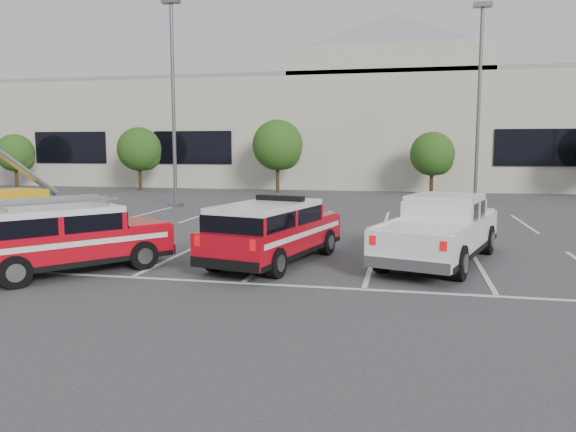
# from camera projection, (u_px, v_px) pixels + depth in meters

# --- Properties ---
(ground) EXTENTS (120.00, 120.00, 0.00)m
(ground) POSITION_uv_depth(u_px,v_px,m) (272.00, 259.00, 15.28)
(ground) COLOR #39393C
(ground) RESTS_ON ground
(stall_markings) EXTENTS (23.00, 15.00, 0.01)m
(stall_markings) POSITION_uv_depth(u_px,v_px,m) (303.00, 234.00, 19.65)
(stall_markings) COLOR silver
(stall_markings) RESTS_ON ground
(convention_building) EXTENTS (60.00, 16.99, 13.20)m
(convention_building) POSITION_uv_depth(u_px,v_px,m) (367.00, 126.00, 45.59)
(convention_building) COLOR #BEB5A0
(convention_building) RESTS_ON ground
(tree_far_left) EXTENTS (2.77, 2.77, 3.99)m
(tree_far_left) POSITION_uv_depth(u_px,v_px,m) (17.00, 154.00, 41.57)
(tree_far_left) COLOR #3F2B19
(tree_far_left) RESTS_ON ground
(tree_left) EXTENTS (3.07, 3.07, 4.42)m
(tree_left) POSITION_uv_depth(u_px,v_px,m) (141.00, 151.00, 39.45)
(tree_left) COLOR #3F2B19
(tree_left) RESTS_ON ground
(tree_mid_left) EXTENTS (3.37, 3.37, 4.85)m
(tree_mid_left) POSITION_uv_depth(u_px,v_px,m) (279.00, 147.00, 37.33)
(tree_mid_left) COLOR #3F2B19
(tree_mid_left) RESTS_ON ground
(tree_mid_right) EXTENTS (2.77, 2.77, 3.99)m
(tree_mid_right) POSITION_uv_depth(u_px,v_px,m) (434.00, 155.00, 35.31)
(tree_mid_right) COLOR #3F2B19
(tree_mid_right) RESTS_ON ground
(light_pole_left) EXTENTS (0.90, 0.60, 10.24)m
(light_pole_left) POSITION_uv_depth(u_px,v_px,m) (173.00, 103.00, 27.96)
(light_pole_left) COLOR #59595E
(light_pole_left) RESTS_ON ground
(light_pole_mid) EXTENTS (0.90, 0.60, 10.24)m
(light_pole_mid) POSITION_uv_depth(u_px,v_px,m) (479.00, 105.00, 28.72)
(light_pole_mid) COLOR #59595E
(light_pole_mid) RESTS_ON ground
(fire_chief_suv) EXTENTS (2.92, 5.26, 1.75)m
(fire_chief_suv) POSITION_uv_depth(u_px,v_px,m) (273.00, 236.00, 14.61)
(fire_chief_suv) COLOR #AE0814
(fire_chief_suv) RESTS_ON ground
(white_pickup) EXTENTS (3.55, 6.04, 1.75)m
(white_pickup) POSITION_uv_depth(u_px,v_px,m) (440.00, 236.00, 14.74)
(white_pickup) COLOR silver
(white_pickup) RESTS_ON ground
(ladder_suv) EXTENTS (4.28, 4.74, 1.82)m
(ladder_suv) POSITION_uv_depth(u_px,v_px,m) (66.00, 243.00, 13.47)
(ladder_suv) COLOR #AE0814
(ladder_suv) RESTS_ON ground
(utility_rig) EXTENTS (4.26, 4.26, 3.43)m
(utility_rig) POSITION_uv_depth(u_px,v_px,m) (2.00, 214.00, 19.70)
(utility_rig) COLOR #59595E
(utility_rig) RESTS_ON ground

